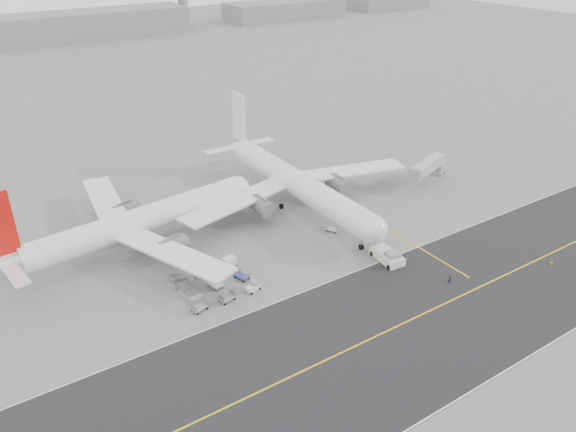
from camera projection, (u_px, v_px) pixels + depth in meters
ground at (284, 291)px, 96.96m from camera, size 700.00×700.00×0.00m
taxiway at (375, 337)px, 86.10m from camera, size 220.00×59.00×0.03m
horizon_buildings at (69, 40)px, 303.89m from camera, size 520.00×28.00×28.00m
airliner_a at (135, 222)px, 107.66m from camera, size 53.80×52.91×18.60m
airliner_b at (295, 182)px, 123.47m from camera, size 57.32×57.94×19.99m
pushback_tug at (388, 256)px, 104.94m from camera, size 4.02×9.27×2.62m
jet_bridge at (428, 167)px, 135.56m from camera, size 15.35×7.38×5.78m
gse_cluster at (216, 287)px, 97.82m from camera, size 19.99×19.47×2.03m
stray_dolly at (332, 231)px, 115.65m from camera, size 2.37×2.77×1.45m
ground_crew_a at (450, 279)px, 98.60m from camera, size 0.73×0.58×1.77m
ground_crew_b at (551, 262)px, 103.52m from camera, size 0.92×0.81×1.59m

